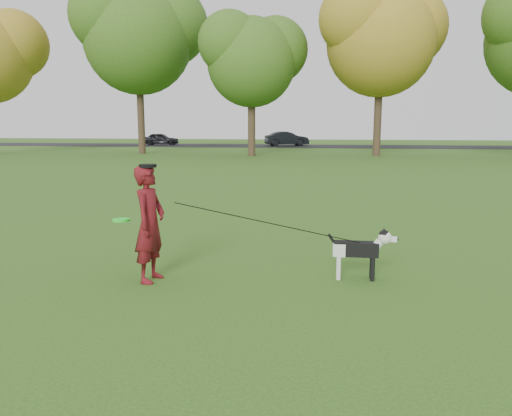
% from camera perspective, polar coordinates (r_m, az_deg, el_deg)
% --- Properties ---
extents(ground, '(120.00, 120.00, 0.00)m').
position_cam_1_polar(ground, '(7.01, 0.20, -7.67)').
color(ground, '#285116').
rests_on(ground, ground).
extents(road, '(120.00, 7.00, 0.02)m').
position_cam_1_polar(road, '(46.68, 7.13, 7.02)').
color(road, black).
rests_on(road, ground).
extents(man, '(0.43, 0.60, 1.55)m').
position_cam_1_polar(man, '(6.73, -12.05, -1.78)').
color(man, '#5E0D1D').
rests_on(man, ground).
extents(dog, '(0.94, 0.19, 0.71)m').
position_cam_1_polar(dog, '(6.86, 11.95, -4.49)').
color(dog, black).
rests_on(dog, ground).
extents(car_left, '(3.63, 1.96, 1.17)m').
position_cam_1_polar(car_left, '(49.33, -10.83, 7.76)').
color(car_left, black).
rests_on(car_left, road).
extents(car_mid, '(4.25, 2.64, 1.32)m').
position_cam_1_polar(car_mid, '(46.81, 3.52, 7.91)').
color(car_mid, black).
rests_on(car_mid, road).
extents(man_held_items, '(3.41, 0.63, 1.09)m').
position_cam_1_polar(man_held_items, '(6.56, 2.11, -1.86)').
color(man_held_items, '#20FF28').
rests_on(man_held_items, ground).
extents(tree_row, '(51.74, 8.86, 12.01)m').
position_cam_1_polar(tree_row, '(33.21, 4.28, 18.84)').
color(tree_row, '#38281C').
rests_on(tree_row, ground).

